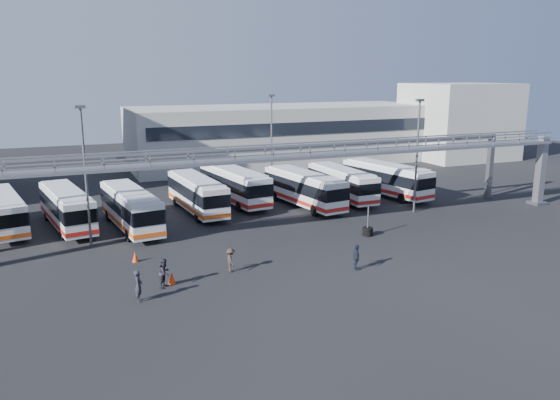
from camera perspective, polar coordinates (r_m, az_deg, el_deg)
name	(u,v)px	position (r m, az deg, el deg)	size (l,w,h in m)	color
ground	(334,250)	(39.47, 5.68, -5.24)	(140.00, 140.00, 0.00)	black
gantry	(300,162)	(43.28, 2.15, 3.95)	(51.40, 5.15, 7.10)	gray
warehouse	(282,135)	(77.43, 0.20, 6.85)	(42.00, 14.00, 8.00)	#9E9E99
building_right	(459,121)	(85.99, 18.18, 7.83)	(14.00, 12.00, 11.00)	#B2B2AD
light_pole_left	(85,169)	(41.47, -19.70, 3.10)	(0.70, 0.35, 10.21)	#4C4F54
light_pole_mid	(417,150)	(50.35, 14.14, 5.10)	(0.70, 0.35, 10.21)	#4C4F54
light_pole_back	(272,136)	(59.51, -0.89, 6.66)	(0.70, 0.35, 10.21)	#4C4F54
bus_0	(4,210)	(48.87, -26.90, -0.98)	(4.10, 10.33, 3.06)	silver
bus_1	(67,207)	(47.76, -21.41, -0.65)	(4.15, 10.85, 3.22)	silver
bus_2	(130,207)	(45.80, -15.36, -0.73)	(3.73, 10.98, 3.27)	silver
bus_3	(197,193)	(50.10, -8.67, 0.73)	(3.15, 10.77, 3.23)	silver
bus_4	(234,184)	(53.29, -4.82, 1.67)	(3.96, 11.42, 3.40)	silver
bus_5	(304,188)	(51.67, 2.52, 1.29)	(3.94, 11.14, 3.31)	silver
bus_6	(342,182)	(54.95, 6.47, 1.84)	(2.51, 10.43, 3.16)	silver
bus_7	(386,178)	(57.36, 11.02, 2.26)	(4.46, 11.27, 3.34)	silver
pedestrian_a	(139,286)	(31.48, -14.57, -8.69)	(0.66, 0.43, 1.82)	#212129
pedestrian_b	(165,273)	(33.18, -11.96, -7.46)	(0.85, 0.66, 1.76)	#241F2C
pedestrian_c	(231,260)	(35.01, -5.17, -6.28)	(1.02, 0.58, 1.57)	#302320
pedestrian_d	(356,257)	(35.58, 7.99, -5.94)	(0.99, 0.41, 1.69)	black
cone_left	(172,278)	(33.76, -11.24, -7.99)	(0.46, 0.46, 0.74)	red
cone_right	(135,257)	(38.10, -14.90, -5.76)	(0.43, 0.43, 0.68)	red
tire_stack	(368,231)	(43.18, 9.14, -3.18)	(0.82, 0.82, 2.35)	black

